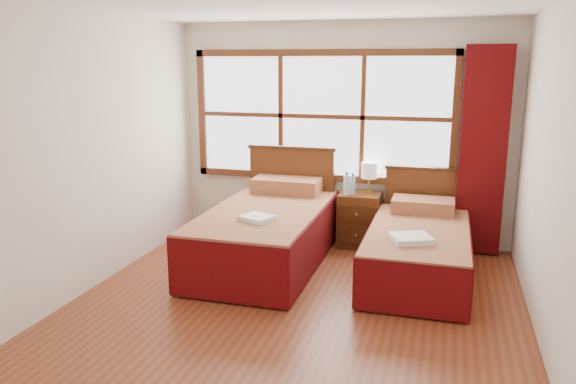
# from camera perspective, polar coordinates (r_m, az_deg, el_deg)

# --- Properties ---
(floor) EXTENTS (4.50, 4.50, 0.00)m
(floor) POSITION_cam_1_polar(r_m,az_deg,el_deg) (5.01, 0.28, -12.16)
(floor) COLOR brown
(floor) RESTS_ON ground
(ceiling) EXTENTS (4.50, 4.50, 0.00)m
(ceiling) POSITION_cam_1_polar(r_m,az_deg,el_deg) (4.55, 0.32, 18.92)
(ceiling) COLOR white
(ceiling) RESTS_ON wall_back
(wall_back) EXTENTS (4.00, 0.00, 4.00)m
(wall_back) POSITION_cam_1_polar(r_m,az_deg,el_deg) (6.78, 5.52, 5.95)
(wall_back) COLOR silver
(wall_back) RESTS_ON floor
(wall_left) EXTENTS (0.00, 4.50, 4.50)m
(wall_left) POSITION_cam_1_polar(r_m,az_deg,el_deg) (5.49, -20.25, 3.51)
(wall_left) COLOR silver
(wall_left) RESTS_ON floor
(wall_right) EXTENTS (0.00, 4.50, 4.50)m
(wall_right) POSITION_cam_1_polar(r_m,az_deg,el_deg) (4.51, 25.58, 1.07)
(wall_right) COLOR silver
(wall_right) RESTS_ON floor
(window) EXTENTS (3.16, 0.06, 1.56)m
(window) POSITION_cam_1_polar(r_m,az_deg,el_deg) (6.77, 3.39, 7.68)
(window) COLOR white
(window) RESTS_ON wall_back
(curtain) EXTENTS (0.50, 0.16, 2.30)m
(curtain) POSITION_cam_1_polar(r_m,az_deg,el_deg) (6.55, 19.17, 3.88)
(curtain) COLOR #59080B
(curtain) RESTS_ON wall_back
(bed_left) EXTENTS (1.16, 2.26, 1.14)m
(bed_left) POSITION_cam_1_polar(r_m,az_deg,el_deg) (6.12, -2.03, -3.94)
(bed_left) COLOR #40210D
(bed_left) RESTS_ON floor
(bed_right) EXTENTS (0.99, 2.01, 0.96)m
(bed_right) POSITION_cam_1_polar(r_m,az_deg,el_deg) (5.86, 13.09, -5.59)
(bed_right) COLOR #40210D
(bed_right) RESTS_ON floor
(nightstand) EXTENTS (0.48, 0.47, 0.64)m
(nightstand) POSITION_cam_1_polar(r_m,az_deg,el_deg) (6.68, 7.27, -2.81)
(nightstand) COLOR #572B13
(nightstand) RESTS_ON floor
(towels_left) EXTENTS (0.37, 0.35, 0.05)m
(towels_left) POSITION_cam_1_polar(r_m,az_deg,el_deg) (5.56, -3.16, -2.65)
(towels_left) COLOR white
(towels_left) RESTS_ON bed_left
(towels_right) EXTENTS (0.45, 0.42, 0.05)m
(towels_right) POSITION_cam_1_polar(r_m,az_deg,el_deg) (5.34, 12.38, -4.63)
(towels_right) COLOR white
(towels_right) RESTS_ON bed_right
(lamp) EXTENTS (0.19, 0.19, 0.36)m
(lamp) POSITION_cam_1_polar(r_m,az_deg,el_deg) (6.59, 8.26, 2.08)
(lamp) COLOR gold
(lamp) RESTS_ON nightstand
(bottle_near) EXTENTS (0.07, 0.07, 0.26)m
(bottle_near) POSITION_cam_1_polar(r_m,az_deg,el_deg) (6.50, 5.97, 0.77)
(bottle_near) COLOR silver
(bottle_near) RESTS_ON nightstand
(bottle_far) EXTENTS (0.07, 0.07, 0.25)m
(bottle_far) POSITION_cam_1_polar(r_m,az_deg,el_deg) (6.54, 6.58, 0.77)
(bottle_far) COLOR silver
(bottle_far) RESTS_ON nightstand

